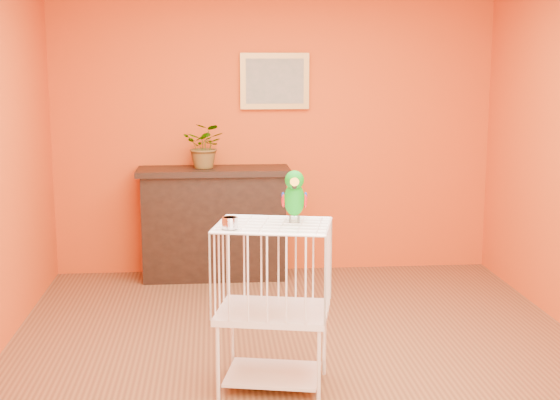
{
  "coord_description": "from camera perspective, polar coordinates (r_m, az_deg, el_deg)",
  "views": [
    {
      "loc": [
        -0.56,
        -4.83,
        1.93
      ],
      "look_at": [
        -0.17,
        -0.33,
        1.12
      ],
      "focal_mm": 50.0,
      "sensor_mm": 36.0,
      "label": 1
    }
  ],
  "objects": [
    {
      "name": "room_shell",
      "position": [
        4.87,
        1.69,
        6.08
      ],
      "size": [
        4.5,
        4.5,
        4.5
      ],
      "color": "#CE4713",
      "rests_on": "ground"
    },
    {
      "name": "framed_picture",
      "position": [
        7.07,
        -0.39,
        8.69
      ],
      "size": [
        0.62,
        0.04,
        0.5
      ],
      "color": "#B38540",
      "rests_on": "room_shell"
    },
    {
      "name": "feed_cup",
      "position": [
        4.39,
        -3.68,
        -1.66
      ],
      "size": [
        0.09,
        0.09,
        0.06
      ],
      "primitive_type": "cylinder",
      "color": "silver",
      "rests_on": "birdcage"
    },
    {
      "name": "birdcage",
      "position": [
        4.63,
        -0.51,
        -7.6
      ],
      "size": [
        0.73,
        0.62,
        1.0
      ],
      "rotation": [
        0.0,
        0.0,
        -0.21
      ],
      "color": "white",
      "rests_on": "ground"
    },
    {
      "name": "parrot",
      "position": [
        4.52,
        1.06,
        0.32
      ],
      "size": [
        0.16,
        0.28,
        0.32
      ],
      "rotation": [
        0.0,
        0.0,
        -0.1
      ],
      "color": "#59544C",
      "rests_on": "birdcage"
    },
    {
      "name": "potted_plant",
      "position": [
        6.87,
        -5.47,
        3.59
      ],
      "size": [
        0.46,
        0.49,
        0.31
      ],
      "primitive_type": "imported",
      "rotation": [
        0.0,
        0.0,
        -0.31
      ],
      "color": "#26722D",
      "rests_on": "console_cabinet"
    },
    {
      "name": "console_cabinet",
      "position": [
        6.99,
        -4.84,
        -1.7
      ],
      "size": [
        1.34,
        0.48,
        1.0
      ],
      "color": "black",
      "rests_on": "ground"
    },
    {
      "name": "ground",
      "position": [
        5.23,
        1.6,
        -11.51
      ],
      "size": [
        4.5,
        4.5,
        0.0
      ],
      "primitive_type": "plane",
      "color": "brown",
      "rests_on": "ground"
    }
  ]
}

